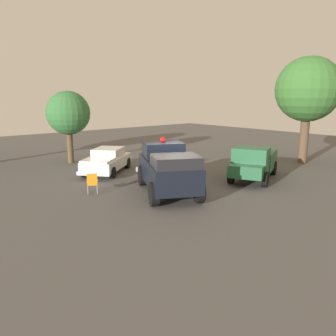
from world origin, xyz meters
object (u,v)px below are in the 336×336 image
Objects in this scene: lawn_chair_by_car at (92,182)px; spectator_seated at (168,160)px; classic_hot_rod at (107,161)px; oak_tree_distant at (68,113)px; parked_pickup at (254,162)px; lawn_chair_near_truck at (168,161)px; oak_tree_right at (308,90)px; vintage_fire_truck at (167,168)px.

lawn_chair_by_car is 6.17m from spectator_seated.
classic_hot_rod is 5.17m from oak_tree_distant.
spectator_seated is at bearing -166.09° from lawn_chair_by_car.
parked_pickup is at bearing 117.07° from spectator_seated.
lawn_chair_by_car is (8.35, -3.14, -0.40)m from parked_pickup.
lawn_chair_near_truck is (-3.18, 1.99, -0.16)m from classic_hot_rod.
oak_tree_distant is at bearing -40.70° from oak_tree_right.
parked_pickup is at bearing 117.39° from oak_tree_distant.
spectator_seated is at bearing -131.11° from vintage_fire_truck.
classic_hot_rod is 8.66m from parked_pickup.
parked_pickup is 0.71× the size of oak_tree_right.
oak_tree_right is (-8.79, 4.14, 4.38)m from lawn_chair_near_truck.
spectator_seated is 0.18× the size of oak_tree_right.
parked_pickup is 3.96× the size of spectator_seated.
lawn_chair_near_truck and lawn_chair_by_car have the same top height.
lawn_chair_by_car is 0.79× the size of spectator_seated.
parked_pickup is 5.01× the size of lawn_chair_near_truck.
oak_tree_right is (-14.85, 2.56, 4.38)m from lawn_chair_by_car.
parked_pickup is 5.20m from spectator_seated.
spectator_seated is 0.26× the size of oak_tree_distant.
lawn_chair_near_truck is at bearing -64.21° from parked_pickup.
spectator_seated is at bearing 117.61° from oak_tree_distant.
oak_tree_distant is (-2.58, -8.00, 2.82)m from lawn_chair_by_car.
spectator_seated is at bearing -24.49° from oak_tree_right.
oak_tree_distant is (3.49, -6.41, 2.82)m from lawn_chair_near_truck.
oak_tree_distant is at bearing -62.39° from spectator_seated.
lawn_chair_near_truck is 7.83m from oak_tree_distant.
oak_tree_distant reaches higher than spectator_seated.
vintage_fire_truck is at bearing -11.89° from parked_pickup.
oak_tree_distant is (0.31, -4.42, 2.67)m from classic_hot_rod.
classic_hot_rod reaches higher than lawn_chair_by_car.
parked_pickup is at bearing 168.11° from vintage_fire_truck.
oak_tree_right is 16.27m from oak_tree_distant.
oak_tree_right reaches higher than oak_tree_distant.
classic_hot_rod is 0.92× the size of oak_tree_distant.
lawn_chair_by_car is at bearing 13.91° from spectator_seated.
lawn_chair_near_truck is at bearing -25.25° from oak_tree_right.
lawn_chair_by_car is at bearing 72.15° from oak_tree_distant.
oak_tree_distant is at bearing -62.61° from parked_pickup.
vintage_fire_truck is 12.50m from oak_tree_right.
classic_hot_rod is at bearing -34.12° from spectator_seated.
oak_tree_right is at bearing 154.75° from lawn_chair_near_truck.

